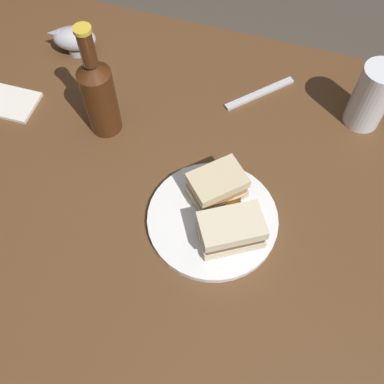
{
  "coord_description": "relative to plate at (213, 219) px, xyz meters",
  "views": [
    {
      "loc": [
        -0.19,
        0.45,
        1.48
      ],
      "look_at": [
        -0.05,
        0.03,
        0.73
      ],
      "focal_mm": 41.98,
      "sensor_mm": 36.0,
      "label": 1
    }
  ],
  "objects": [
    {
      "name": "ground_plane",
      "position": [
        0.1,
        -0.06,
        -0.71
      ],
      "size": [
        6.0,
        6.0,
        0.0
      ],
      "primitive_type": "plane",
      "color": "#4C4238"
    },
    {
      "name": "dining_table",
      "position": [
        0.1,
        -0.06,
        -0.36
      ],
      "size": [
        1.3,
        0.94,
        0.7
      ],
      "primitive_type": "cube",
      "color": "brown",
      "rests_on": "ground"
    },
    {
      "name": "plate",
      "position": [
        0.0,
        0.0,
        0.0
      ],
      "size": [
        0.25,
        0.25,
        0.01
      ],
      "primitive_type": "cylinder",
      "color": "white",
      "rests_on": "dining_table"
    },
    {
      "name": "sandwich_half_left",
      "position": [
        -0.04,
        0.03,
        0.04
      ],
      "size": [
        0.14,
        0.12,
        0.06
      ],
      "color": "beige",
      "rests_on": "plate"
    },
    {
      "name": "sandwich_half_right",
      "position": [
        0.01,
        -0.05,
        0.04
      ],
      "size": [
        0.12,
        0.12,
        0.06
      ],
      "color": "beige",
      "rests_on": "plate"
    },
    {
      "name": "potato_wedge_front",
      "position": [
        -0.06,
        -0.01,
        0.02
      ],
      "size": [
        0.03,
        0.06,
        0.02
      ],
      "primitive_type": "cube",
      "rotation": [
        0.0,
        0.0,
        4.49
      ],
      "color": "gold",
      "rests_on": "plate"
    },
    {
      "name": "potato_wedge_middle",
      "position": [
        -0.04,
        -0.02,
        0.02
      ],
      "size": [
        0.04,
        0.04,
        0.02
      ],
      "primitive_type": "cube",
      "rotation": [
        0.0,
        0.0,
        2.26
      ],
      "color": "#B77F33",
      "rests_on": "plate"
    },
    {
      "name": "potato_wedge_back",
      "position": [
        -0.03,
        0.01,
        0.02
      ],
      "size": [
        0.04,
        0.04,
        0.02
      ],
      "primitive_type": "cube",
      "rotation": [
        0.0,
        0.0,
        3.91
      ],
      "color": "#B77F33",
      "rests_on": "plate"
    },
    {
      "name": "potato_wedge_left_edge",
      "position": [
        -0.03,
        -0.02,
        0.02
      ],
      "size": [
        0.04,
        0.05,
        0.02
      ],
      "primitive_type": "cube",
      "rotation": [
        0.0,
        0.0,
        4.18
      ],
      "color": "gold",
      "rests_on": "plate"
    },
    {
      "name": "potato_wedge_right_edge",
      "position": [
        -0.03,
        -0.0,
        0.01
      ],
      "size": [
        0.04,
        0.05,
        0.02
      ],
      "primitive_type": "cube",
      "rotation": [
        0.0,
        0.0,
        1.04
      ],
      "color": "gold",
      "rests_on": "plate"
    },
    {
      "name": "pint_glass",
      "position": [
        -0.24,
        -0.34,
        0.06
      ],
      "size": [
        0.08,
        0.08,
        0.15
      ],
      "color": "white",
      "rests_on": "dining_table"
    },
    {
      "name": "gravy_boat",
      "position": [
        0.45,
        -0.34,
        0.03
      ],
      "size": [
        0.12,
        0.09,
        0.07
      ],
      "color": "#B7B7BC",
      "rests_on": "dining_table"
    },
    {
      "name": "cider_bottle",
      "position": [
        0.29,
        -0.15,
        0.09
      ],
      "size": [
        0.07,
        0.07,
        0.26
      ],
      "color": "#47230F",
      "rests_on": "dining_table"
    },
    {
      "name": "napkin",
      "position": [
        0.52,
        -0.14,
        -0.0
      ],
      "size": [
        0.11,
        0.09,
        0.01
      ],
      "primitive_type": "cube",
      "rotation": [
        0.0,
        0.0,
        0.03
      ],
      "color": "silver",
      "rests_on": "dining_table"
    },
    {
      "name": "fork",
      "position": [
        -0.01,
        -0.35,
        -0.0
      ],
      "size": [
        0.13,
        0.14,
        0.01
      ],
      "primitive_type": "cube",
      "rotation": [
        0.0,
        0.0,
        3.96
      ],
      "color": "silver",
      "rests_on": "dining_table"
    }
  ]
}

